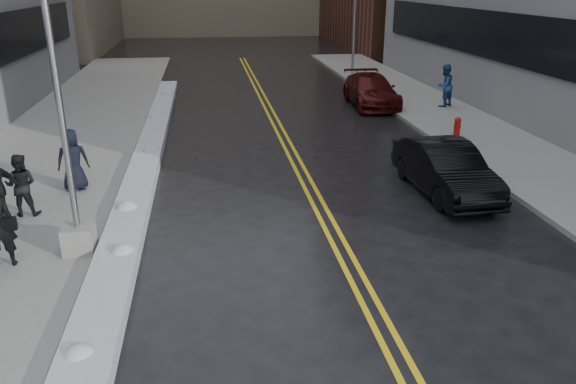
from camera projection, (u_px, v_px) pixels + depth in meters
name	position (u px, v px, depth m)	size (l,w,h in m)	color
ground	(236.00, 292.00, 11.03)	(160.00, 160.00, 0.00)	black
sidewalk_west	(54.00, 154.00, 19.48)	(5.50, 50.00, 0.15)	gray
sidewalk_east	(481.00, 137.00, 21.60)	(4.00, 50.00, 0.15)	gray
lane_line_left	(284.00, 147.00, 20.60)	(0.12, 50.00, 0.01)	gold
lane_line_right	(292.00, 146.00, 20.64)	(0.12, 50.00, 0.01)	gold
snow_ridge	(145.00, 165.00, 18.04)	(0.90, 30.00, 0.34)	silver
lamppost	(66.00, 147.00, 11.54)	(0.65, 0.65, 7.62)	gray
fire_hydrant	(457.00, 126.00, 21.30)	(0.26, 0.26, 0.73)	maroon
traffic_signal	(354.00, 22.00, 33.16)	(0.16, 0.20, 6.00)	gray
pedestrian_b	(21.00, 185.00, 14.02)	(0.78, 0.61, 1.60)	black
pedestrian_c	(73.00, 160.00, 15.69)	(0.86, 0.56, 1.76)	black
pedestrian_east	(444.00, 86.00, 26.09)	(0.95, 0.74, 1.95)	navy
car_black	(445.00, 169.00, 15.91)	(1.55, 4.45, 1.47)	black
car_maroon	(371.00, 90.00, 27.07)	(2.06, 5.06, 1.47)	#3B0909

